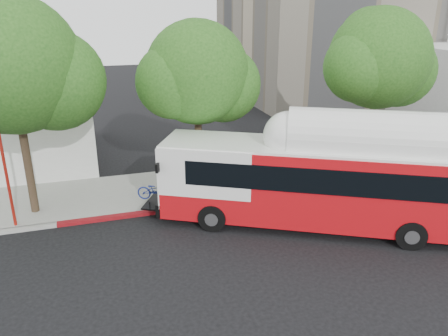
% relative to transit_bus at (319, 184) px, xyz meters
% --- Properties ---
extents(ground, '(120.00, 120.00, 0.00)m').
position_rel_transit_bus_xyz_m(ground, '(-2.96, -0.63, -1.97)').
color(ground, black).
rests_on(ground, ground).
extents(sidewalk, '(60.00, 5.00, 0.15)m').
position_rel_transit_bus_xyz_m(sidewalk, '(-2.96, 5.87, -1.90)').
color(sidewalk, gray).
rests_on(sidewalk, ground).
extents(curb_strip, '(60.00, 0.30, 0.15)m').
position_rel_transit_bus_xyz_m(curb_strip, '(-2.96, 3.27, -1.90)').
color(curb_strip, gray).
rests_on(curb_strip, ground).
extents(red_curb_segment, '(10.00, 0.32, 0.16)m').
position_rel_transit_bus_xyz_m(red_curb_segment, '(-5.96, 3.27, -1.89)').
color(red_curb_segment, maroon).
rests_on(red_curb_segment, ground).
extents(street_tree_left, '(6.67, 5.80, 9.74)m').
position_rel_transit_bus_xyz_m(street_tree_left, '(-11.49, 4.93, 4.63)').
color(street_tree_left, '#2D2116').
rests_on(street_tree_left, ground).
extents(street_tree_mid, '(5.75, 5.00, 8.62)m').
position_rel_transit_bus_xyz_m(street_tree_mid, '(-3.56, 5.43, 3.93)').
color(street_tree_mid, '#2D2116').
rests_on(street_tree_mid, ground).
extents(street_tree_right, '(6.21, 5.40, 9.18)m').
position_rel_transit_bus_xyz_m(street_tree_right, '(6.47, 5.23, 4.28)').
color(street_tree_right, '#2D2116').
rests_on(street_tree_right, ground).
extents(transit_bus, '(13.76, 8.82, 4.22)m').
position_rel_transit_bus_xyz_m(transit_bus, '(0.00, 0.00, 0.00)').
color(transit_bus, red).
rests_on(transit_bus, ground).
extents(signal_pole, '(0.13, 0.43, 4.56)m').
position_rel_transit_bus_xyz_m(signal_pole, '(-12.67, 3.62, 0.37)').
color(signal_pole, '#A81B11').
rests_on(signal_pole, ground).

